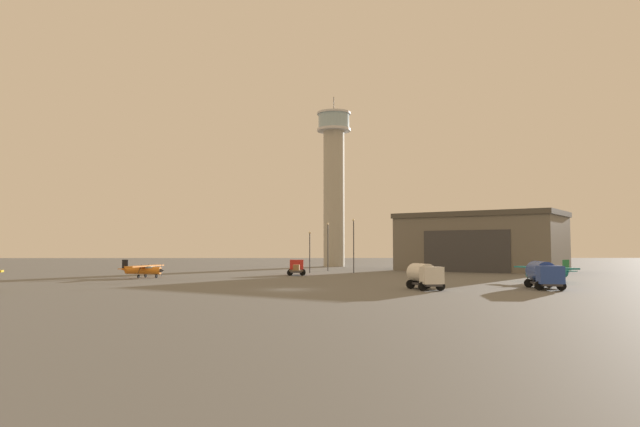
% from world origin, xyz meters
% --- Properties ---
extents(ground_plane, '(400.00, 400.00, 0.00)m').
position_xyz_m(ground_plane, '(0.00, 0.00, 0.00)').
color(ground_plane, '#60605E').
extents(control_tower, '(8.42, 8.42, 42.51)m').
position_xyz_m(control_tower, '(8.34, 78.50, 21.61)').
color(control_tower, '#B2AD9E').
rests_on(control_tower, ground_plane).
extents(hangar, '(35.40, 32.19, 11.57)m').
position_xyz_m(hangar, '(36.53, 51.04, 5.80)').
color(hangar, '#6B665B').
rests_on(hangar, ground_plane).
extents(airplane_orange, '(7.29, 9.34, 2.76)m').
position_xyz_m(airplane_orange, '(-23.25, 25.35, 1.29)').
color(airplane_orange, orange).
rests_on(airplane_orange, ground_plane).
extents(airplane_teal, '(7.82, 9.86, 2.98)m').
position_xyz_m(airplane_teal, '(33.84, 12.44, 1.39)').
color(airplane_teal, teal).
rests_on(airplane_teal, ground_plane).
extents(truck_fuel_tanker_white, '(3.68, 5.85, 2.84)m').
position_xyz_m(truck_fuel_tanker_white, '(14.90, -0.18, 1.60)').
color(truck_fuel_tanker_white, '#38383D').
rests_on(truck_fuel_tanker_white, ground_plane).
extents(truck_fuel_tanker_blue, '(3.90, 7.38, 3.04)m').
position_xyz_m(truck_fuel_tanker_blue, '(28.45, 0.67, 1.69)').
color(truck_fuel_tanker_blue, '#38383D').
rests_on(truck_fuel_tanker_blue, ground_plane).
extents(truck_flatbed_red, '(3.11, 5.63, 2.55)m').
position_xyz_m(truck_flatbed_red, '(0.10, 34.17, 1.23)').
color(truck_flatbed_red, '#38383D').
rests_on(truck_flatbed_red, ground_plane).
extents(light_post_west, '(0.44, 0.44, 7.58)m').
position_xyz_m(light_post_west, '(2.33, 41.28, 4.59)').
color(light_post_west, '#38383D').
rests_on(light_post_west, ground_plane).
extents(light_post_east, '(0.44, 0.44, 9.60)m').
position_xyz_m(light_post_east, '(5.95, 50.93, 5.65)').
color(light_post_east, '#38383D').
rests_on(light_post_east, ground_plane).
extents(light_post_north, '(0.44, 0.44, 9.91)m').
position_xyz_m(light_post_north, '(10.38, 41.69, 5.81)').
color(light_post_north, '#38383D').
rests_on(light_post_north, ground_plane).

